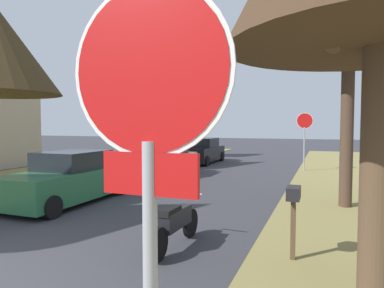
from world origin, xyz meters
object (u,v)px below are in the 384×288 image
Objects in this scene: curbside_mailbox at (293,202)px; parked_sedan_green at (69,179)px; street_tree_left_mid_b at (120,58)px; parked_sedan_black at (202,151)px; parked_sedan_tan at (163,161)px; street_tree_left_far at (168,78)px; stop_sign_near at (150,163)px; parked_motorcycle at (175,223)px; stop_sign_far at (305,129)px.

parked_sedan_green is at bearing 160.89° from curbside_mailbox.
parked_sedan_black is at bearing 61.73° from street_tree_left_mid_b.
parked_sedan_green is 1.00× the size of parked_sedan_tan.
street_tree_left_far reaches higher than parked_sedan_black.
parked_motorcycle is at bearing 112.51° from stop_sign_near.
street_tree_left_far is at bearing 156.73° from stop_sign_far.
stop_sign_near reaches higher than parked_sedan_green.
parked_sedan_green is at bearing 151.99° from parked_motorcycle.
stop_sign_near is 5.26m from parked_motorcycle.
parked_motorcycle is (-1.70, -12.44, -1.71)m from stop_sign_far.
parked_sedan_tan is 9.43m from parked_motorcycle.
street_tree_left_mid_b reaches higher than stop_sign_far.
parked_motorcycle is (7.32, -9.55, -5.38)m from street_tree_left_mid_b.
stop_sign_far is at bearing -23.27° from street_tree_left_far.
stop_sign_far is 0.41× the size of street_tree_left_far.
street_tree_left_mid_b reaches higher than parked_sedan_tan.
parked_sedan_tan reaches higher than curbside_mailbox.
parked_motorcycle is at bearing -52.52° from street_tree_left_mid_b.
parked_sedan_tan is (-6.02, -4.07, -1.47)m from stop_sign_far.
parked_sedan_tan is at bearing 128.16° from curbside_mailbox.
street_tree_left_far is (-0.53, 7.00, -0.12)m from street_tree_left_mid_b.
parked_sedan_black is at bearing 107.53° from parked_motorcycle.
curbside_mailbox is (0.27, 4.70, -1.14)m from stop_sign_near.
stop_sign_near is 0.67× the size of parked_sedan_green.
stop_sign_far is 0.38× the size of street_tree_left_mid_b.
stop_sign_near is 14.46m from parked_sedan_tan.
parked_sedan_black is 3.48× the size of curbside_mailbox.
parked_sedan_green is 2.15× the size of parked_motorcycle.
parked_sedan_green is at bearing -122.59° from stop_sign_far.
stop_sign_far is 0.67× the size of parked_sedan_black.
stop_sign_near reaches higher than parked_sedan_tan.
parked_sedan_green reaches higher than curbside_mailbox.
street_tree_left_mid_b is 3.82× the size of parked_motorcycle.
stop_sign_near reaches higher than curbside_mailbox.
curbside_mailbox is (2.17, 0.11, 0.57)m from parked_motorcycle.
stop_sign_near is 20.31m from parked_sedan_black.
stop_sign_near is 0.38× the size of street_tree_left_mid_b.
stop_sign_far is at bearing 17.80° from street_tree_left_mid_b.
street_tree_left_far reaches higher than parked_motorcycle.
parked_sedan_green is (3.18, -14.07, -5.01)m from street_tree_left_far.
street_tree_left_mid_b is at bearing -118.27° from parked_sedan_black.
parked_sedan_green is 1.00× the size of parked_sedan_black.
street_tree_left_mid_b is at bearing 110.60° from parked_sedan_green.
stop_sign_near is 0.67× the size of parked_sedan_black.
curbside_mailbox is at bearing -44.82° from street_tree_left_mid_b.
curbside_mailbox is (0.47, -12.33, -1.14)m from stop_sign_far.
parked_sedan_green is 5.29m from parked_motorcycle.
stop_sign_near is at bearing -67.49° from parked_motorcycle.
stop_sign_far is at bearing 34.03° from parked_sedan_tan.
street_tree_left_mid_b reaches higher than parked_sedan_green.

